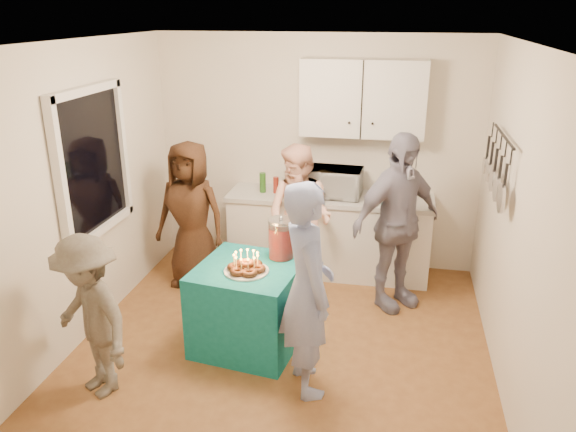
% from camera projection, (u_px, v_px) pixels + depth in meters
% --- Properties ---
extents(floor, '(4.00, 4.00, 0.00)m').
position_uv_depth(floor, '(280.00, 352.00, 4.92)').
color(floor, brown).
rests_on(floor, ground).
extents(ceiling, '(4.00, 4.00, 0.00)m').
position_uv_depth(ceiling, '(278.00, 43.00, 4.01)').
color(ceiling, white).
rests_on(ceiling, floor).
extents(back_wall, '(3.60, 3.60, 0.00)m').
position_uv_depth(back_wall, '(317.00, 153.00, 6.30)').
color(back_wall, silver).
rests_on(back_wall, floor).
extents(left_wall, '(4.00, 4.00, 0.00)m').
position_uv_depth(left_wall, '(74.00, 199.00, 4.80)').
color(left_wall, silver).
rests_on(left_wall, floor).
extents(right_wall, '(4.00, 4.00, 0.00)m').
position_uv_depth(right_wall, '(518.00, 230.00, 4.14)').
color(right_wall, silver).
rests_on(right_wall, floor).
extents(window_night, '(0.04, 1.00, 1.20)m').
position_uv_depth(window_night, '(92.00, 162.00, 4.98)').
color(window_night, black).
rests_on(window_night, left_wall).
extents(counter, '(2.20, 0.58, 0.86)m').
position_uv_depth(counter, '(329.00, 236.00, 6.30)').
color(counter, white).
rests_on(counter, floor).
extents(countertop, '(2.24, 0.62, 0.05)m').
position_uv_depth(countertop, '(330.00, 198.00, 6.14)').
color(countertop, beige).
rests_on(countertop, counter).
extents(upper_cabinet, '(1.30, 0.30, 0.80)m').
position_uv_depth(upper_cabinet, '(363.00, 98.00, 5.85)').
color(upper_cabinet, white).
rests_on(upper_cabinet, back_wall).
extents(pot_rack, '(0.12, 1.00, 0.60)m').
position_uv_depth(pot_rack, '(498.00, 165.00, 4.69)').
color(pot_rack, black).
rests_on(pot_rack, right_wall).
extents(microwave, '(0.57, 0.40, 0.31)m').
position_uv_depth(microwave, '(335.00, 182.00, 6.06)').
color(microwave, white).
rests_on(microwave, countertop).
extents(party_table, '(0.96, 0.96, 0.76)m').
position_uv_depth(party_table, '(249.00, 306.00, 4.93)').
color(party_table, '#117576').
rests_on(party_table, floor).
extents(donut_cake, '(0.38, 0.38, 0.18)m').
position_uv_depth(donut_cake, '(246.00, 262.00, 4.67)').
color(donut_cake, '#381C0C').
rests_on(donut_cake, party_table).
extents(punch_jar, '(0.22, 0.22, 0.34)m').
position_uv_depth(punch_jar, '(281.00, 240.00, 4.92)').
color(punch_jar, red).
rests_on(punch_jar, party_table).
extents(man_birthday, '(0.64, 0.74, 1.70)m').
position_uv_depth(man_birthday, '(307.00, 290.00, 4.21)').
color(man_birthday, '#8F9ED1').
rests_on(man_birthday, floor).
extents(woman_back_left, '(0.83, 0.60, 1.58)m').
position_uv_depth(woman_back_left, '(191.00, 215.00, 5.90)').
color(woman_back_left, '#5B331A').
rests_on(woman_back_left, floor).
extents(woman_back_center, '(0.92, 0.82, 1.56)m').
position_uv_depth(woman_back_center, '(300.00, 219.00, 5.83)').
color(woman_back_center, '#F59680').
rests_on(woman_back_center, floor).
extents(woman_back_right, '(1.06, 1.02, 1.77)m').
position_uv_depth(woman_back_right, '(397.00, 223.00, 5.42)').
color(woman_back_right, '#151035').
rests_on(woman_back_right, floor).
extents(child_near_left, '(0.98, 0.86, 1.32)m').
position_uv_depth(child_near_left, '(90.00, 317.00, 4.21)').
color(child_near_left, '#524A41').
rests_on(child_near_left, floor).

